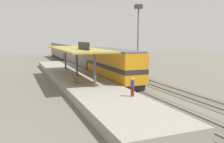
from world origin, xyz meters
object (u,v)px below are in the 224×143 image
at_px(locomotive, 113,65).
at_px(freight_car, 124,62).
at_px(light_mast, 138,24).
at_px(passenger_carriage_rear, 62,51).
at_px(person_waiting, 132,86).
at_px(passenger_carriage_front, 80,56).
at_px(platform_bench, 75,79).

height_order(locomotive, freight_car, locomotive).
distance_m(freight_car, light_mast, 7.25).
distance_m(passenger_carriage_rear, person_waiting, 50.47).
bearing_deg(light_mast, freight_car, -162.50).
bearing_deg(locomotive, light_mast, 44.17).
height_order(light_mast, person_waiting, light_mast).
height_order(passenger_carriage_front, light_mast, light_mast).
bearing_deg(light_mast, platform_bench, -141.96).
bearing_deg(person_waiting, freight_car, 68.01).
relative_size(locomotive, passenger_carriage_rear, 0.72).
distance_m(platform_bench, passenger_carriage_rear, 42.46).
distance_m(passenger_carriage_front, freight_car, 12.33).
relative_size(passenger_carriage_front, light_mast, 1.71).
relative_size(platform_bench, passenger_carriage_rear, 0.08).
relative_size(passenger_carriage_front, person_waiting, 11.70).
distance_m(passenger_carriage_rear, light_mast, 32.75).
xyz_separation_m(passenger_carriage_front, freight_car, (4.60, -11.43, -0.34)).
bearing_deg(light_mast, person_waiting, -118.79).
relative_size(locomotive, freight_car, 1.20).
distance_m(locomotive, passenger_carriage_front, 18.00).
xyz_separation_m(locomotive, passenger_carriage_front, (0.00, 18.00, -0.10)).
bearing_deg(person_waiting, light_mast, 61.21).
bearing_deg(person_waiting, platform_bench, 111.32).
bearing_deg(person_waiting, passenger_carriage_front, 84.72).
bearing_deg(passenger_carriage_front, locomotive, -90.00).
relative_size(platform_bench, passenger_carriage_front, 0.08).
height_order(freight_car, light_mast, light_mast).
height_order(passenger_carriage_front, passenger_carriage_rear, same).
xyz_separation_m(platform_bench, light_mast, (13.80, 10.80, 7.05)).
bearing_deg(platform_bench, passenger_carriage_rear, 81.87).
bearing_deg(locomotive, person_waiting, -103.27).
relative_size(platform_bench, light_mast, 0.15).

